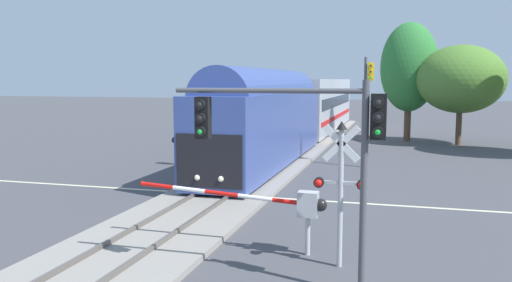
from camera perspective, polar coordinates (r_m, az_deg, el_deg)
ground_plane at (r=22.35m, az=-3.71°, el=-5.89°), size 220.00×220.00×0.00m
road_centre_stripe at (r=22.35m, az=-3.71°, el=-5.88°), size 44.00×0.20×0.01m
railway_track at (r=22.33m, az=-3.71°, el=-5.65°), size 4.40×80.00×0.32m
commuter_train at (r=38.94m, az=4.89°, el=3.63°), size 3.04×41.48×5.16m
crossing_gate_near at (r=14.70m, az=3.37°, el=-6.87°), size 5.67×0.40×1.83m
crossing_signal_mast at (r=13.57m, az=9.26°, el=-4.11°), size 1.36×0.44×3.84m
crossing_gate_far at (r=29.67m, az=-7.13°, el=-0.00°), size 5.91×0.40×1.81m
traffic_signal_far_side at (r=29.45m, az=12.11°, el=5.04°), size 0.53×0.38×6.12m
traffic_signal_near_right at (r=11.80m, az=5.35°, el=0.83°), size 4.92×0.38×4.88m
oak_far_right at (r=41.58m, az=21.54°, el=6.32°), size 6.37×6.37×7.45m
elm_centre_background at (r=43.17m, az=16.45°, el=7.74°), size 4.47×4.47×9.37m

